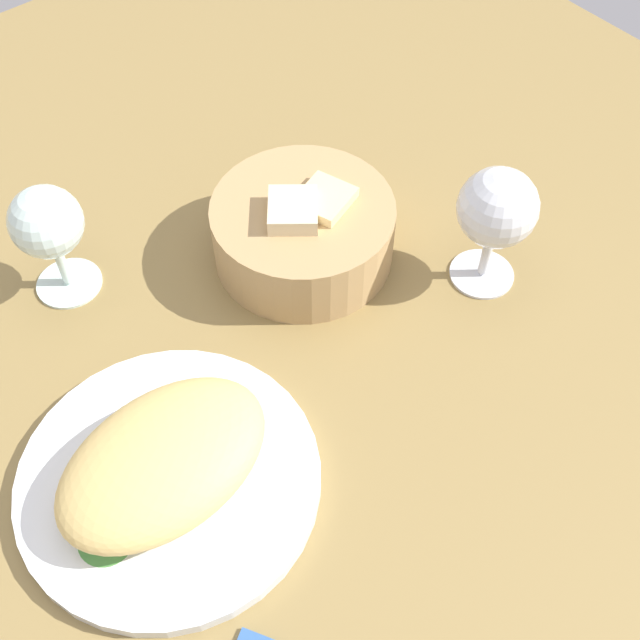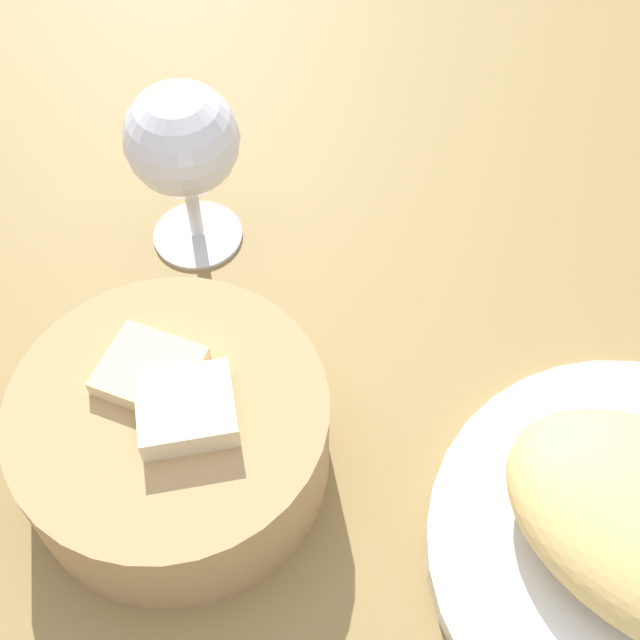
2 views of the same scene
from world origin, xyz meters
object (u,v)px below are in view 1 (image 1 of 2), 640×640
(wine_glass_near, at_px, (497,212))
(plate, at_px, (169,479))
(wine_glass_far, at_px, (48,227))
(bread_basket, at_px, (304,230))

(wine_glass_near, bearing_deg, plate, 178.91)
(wine_glass_far, bearing_deg, bread_basket, -29.87)
(plate, relative_size, wine_glass_near, 1.90)
(bread_basket, distance_m, wine_glass_near, 0.19)
(plate, bearing_deg, wine_glass_near, -1.09)
(bread_basket, bearing_deg, wine_glass_far, 150.13)
(plate, bearing_deg, bread_basket, 27.38)
(bread_basket, height_order, wine_glass_far, wine_glass_far)
(plate, distance_m, wine_glass_far, 0.27)
(plate, distance_m, wine_glass_near, 0.38)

